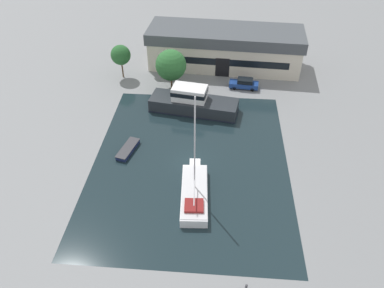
# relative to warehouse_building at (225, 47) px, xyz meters

# --- Properties ---
(ground_plane) EXTENTS (440.00, 440.00, 0.00)m
(ground_plane) POSITION_rel_warehouse_building_xyz_m (-3.95, -27.22, -3.41)
(ground_plane) COLOR gray
(water_canal) EXTENTS (24.62, 31.75, 0.01)m
(water_canal) POSITION_rel_warehouse_building_xyz_m (-3.95, -27.22, -3.41)
(water_canal) COLOR #19282D
(water_canal) RESTS_ON ground
(warehouse_building) EXTENTS (27.60, 10.74, 6.74)m
(warehouse_building) POSITION_rel_warehouse_building_xyz_m (0.00, 0.00, 0.00)
(warehouse_building) COLOR beige
(warehouse_building) RESTS_ON ground
(quay_tree_near_building) EXTENTS (4.97, 4.97, 6.68)m
(quay_tree_near_building) POSITION_rel_warehouse_building_xyz_m (-8.55, -9.02, 0.78)
(quay_tree_near_building) COLOR brown
(quay_tree_near_building) RESTS_ON ground
(quay_tree_by_water) EXTENTS (3.34, 3.34, 5.80)m
(quay_tree_by_water) POSITION_rel_warehouse_building_xyz_m (-17.42, -5.90, 0.71)
(quay_tree_by_water) COLOR brown
(quay_tree_by_water) RESTS_ON ground
(parked_car) EXTENTS (4.92, 2.32, 1.70)m
(parked_car) POSITION_rel_warehouse_building_xyz_m (3.40, -8.09, -2.57)
(parked_car) COLOR navy
(parked_car) RESTS_ON ground
(sailboat_moored) EXTENTS (3.43, 10.06, 13.17)m
(sailboat_moored) POSITION_rel_warehouse_building_xyz_m (-3.02, -33.24, -2.72)
(sailboat_moored) COLOR white
(sailboat_moored) RESTS_ON water_canal
(motor_cruiser) EXTENTS (13.74, 6.17, 4.01)m
(motor_cruiser) POSITION_rel_warehouse_building_xyz_m (-4.57, -15.43, -1.95)
(motor_cruiser) COLOR #23282D
(motor_cruiser) RESTS_ON water_canal
(small_dinghy) EXTENTS (2.56, 4.78, 0.61)m
(small_dinghy) POSITION_rel_warehouse_building_xyz_m (-12.37, -25.76, -3.10)
(small_dinghy) COLOR #19234C
(small_dinghy) RESTS_ON water_canal
(mooring_bollard) EXTENTS (0.25, 0.25, 0.63)m
(mooring_bollard) POSITION_rel_warehouse_building_xyz_m (2.53, -44.28, -3.07)
(mooring_bollard) COLOR #47474C
(mooring_bollard) RESTS_ON ground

